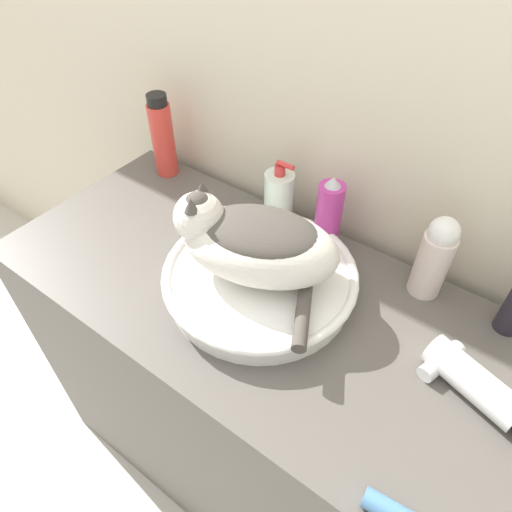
# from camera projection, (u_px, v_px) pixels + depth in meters

# --- Properties ---
(wall_back) EXTENTS (8.00, 0.05, 2.40)m
(wall_back) POSITION_uv_depth(u_px,v_px,m) (339.00, 99.00, 0.97)
(wall_back) COLOR beige
(wall_back) RESTS_ON ground_plane
(vanity_counter) EXTENTS (1.17, 0.55, 0.89)m
(vanity_counter) POSITION_uv_depth(u_px,v_px,m) (250.00, 391.00, 1.31)
(vanity_counter) COLOR #56514C
(vanity_counter) RESTS_ON ground_plane
(sink_basin) EXTENTS (0.42, 0.42, 0.06)m
(sink_basin) POSITION_uv_depth(u_px,v_px,m) (260.00, 278.00, 0.97)
(sink_basin) COLOR white
(sink_basin) RESTS_ON vanity_counter
(cat) EXTENTS (0.37, 0.29, 0.18)m
(cat) POSITION_uv_depth(u_px,v_px,m) (254.00, 241.00, 0.90)
(cat) COLOR silver
(cat) RESTS_ON sink_basin
(faucet) EXTENTS (0.15, 0.08, 0.14)m
(faucet) POSITION_uv_depth(u_px,v_px,m) (204.00, 209.00, 1.09)
(faucet) COLOR silver
(faucet) RESTS_ON vanity_counter
(lotion_bottle_white) EXTENTS (0.07, 0.07, 0.20)m
(lotion_bottle_white) POSITION_uv_depth(u_px,v_px,m) (435.00, 257.00, 0.92)
(lotion_bottle_white) COLOR silver
(lotion_bottle_white) RESTS_ON vanity_counter
(shampoo_bottle_tall) EXTENTS (0.06, 0.06, 0.23)m
(shampoo_bottle_tall) POSITION_uv_depth(u_px,v_px,m) (163.00, 137.00, 1.24)
(shampoo_bottle_tall) COLOR #DB3D33
(shampoo_bottle_tall) RESTS_ON vanity_counter
(spray_bottle_trigger) EXTENTS (0.06, 0.06, 0.19)m
(spray_bottle_trigger) POSITION_uv_depth(u_px,v_px,m) (329.00, 215.00, 1.03)
(spray_bottle_trigger) COLOR #B2338C
(spray_bottle_trigger) RESTS_ON vanity_counter
(soap_pump_bottle) EXTENTS (0.07, 0.07, 0.18)m
(soap_pump_bottle) POSITION_uv_depth(u_px,v_px,m) (279.00, 199.00, 1.10)
(soap_pump_bottle) COLOR silver
(soap_pump_bottle) RESTS_ON vanity_counter
(hair_dryer) EXTENTS (0.20, 0.13, 0.06)m
(hair_dryer) POSITION_uv_depth(u_px,v_px,m) (471.00, 380.00, 0.80)
(hair_dryer) COLOR silver
(hair_dryer) RESTS_ON vanity_counter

